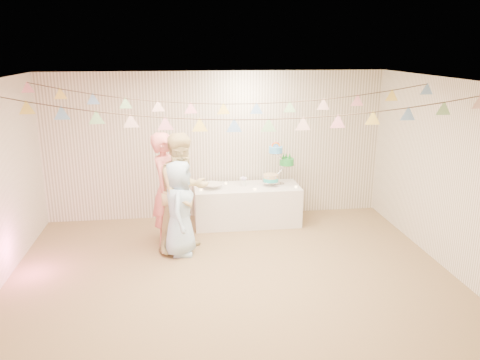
{
  "coord_description": "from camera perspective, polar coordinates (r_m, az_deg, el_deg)",
  "views": [
    {
      "loc": [
        -0.63,
        -5.61,
        3.02
      ],
      "look_at": [
        0.2,
        0.8,
        1.15
      ],
      "focal_mm": 35.0,
      "sensor_mm": 36.0,
      "label": 1
    }
  ],
  "objects": [
    {
      "name": "floor",
      "position": [
        6.4,
        -0.87,
        -12.01
      ],
      "size": [
        6.0,
        6.0,
        0.0
      ],
      "primitive_type": "plane",
      "color": "brown",
      "rests_on": "ground"
    },
    {
      "name": "ceiling",
      "position": [
        5.66,
        -0.98,
        11.87
      ],
      "size": [
        6.0,
        6.0,
        0.0
      ],
      "primitive_type": "plane",
      "color": "beige",
      "rests_on": "ground"
    },
    {
      "name": "back_wall",
      "position": [
        8.31,
        -2.89,
        4.18
      ],
      "size": [
        6.0,
        6.0,
        0.0
      ],
      "primitive_type": "plane",
      "color": "silver",
      "rests_on": "ground"
    },
    {
      "name": "front_wall",
      "position": [
        3.61,
        3.7,
        -12.37
      ],
      "size": [
        6.0,
        6.0,
        0.0
      ],
      "primitive_type": "plane",
      "color": "silver",
      "rests_on": "ground"
    },
    {
      "name": "right_wall",
      "position": [
        6.9,
        24.66,
        0.2
      ],
      "size": [
        5.0,
        5.0,
        0.0
      ],
      "primitive_type": "plane",
      "color": "silver",
      "rests_on": "ground"
    },
    {
      "name": "table",
      "position": [
        8.16,
        0.86,
        -3.05
      ],
      "size": [
        1.81,
        0.72,
        0.68
      ],
      "primitive_type": "cube",
      "color": "silver",
      "rests_on": "floor"
    },
    {
      "name": "cake_stand",
      "position": [
        8.08,
        4.7,
        2.35
      ],
      "size": [
        0.63,
        0.37,
        0.7
      ],
      "primitive_type": null,
      "color": "silver",
      "rests_on": "table"
    },
    {
      "name": "cake_bottom",
      "position": [
        8.06,
        3.7,
        0.39
      ],
      "size": [
        0.31,
        0.31,
        0.15
      ],
      "primitive_type": null,
      "color": "#28BAB3",
      "rests_on": "cake_stand"
    },
    {
      "name": "cake_middle",
      "position": [
        8.21,
        5.8,
        2.57
      ],
      "size": [
        0.27,
        0.27,
        0.22
      ],
      "primitive_type": null,
      "color": "#1F8E34",
      "rests_on": "cake_stand"
    },
    {
      "name": "cake_top_tier",
      "position": [
        7.98,
        4.36,
        4.2
      ],
      "size": [
        0.25,
        0.25,
        0.19
      ],
      "primitive_type": null,
      "color": "#4699DD",
      "rests_on": "cake_stand"
    },
    {
      "name": "platter",
      "position": [
        7.92,
        -3.4,
        -0.48
      ],
      "size": [
        0.33,
        0.33,
        0.02
      ],
      "primitive_type": "cylinder",
      "color": "white",
      "rests_on": "table"
    },
    {
      "name": "posy",
      "position": [
        8.05,
        0.42,
        0.36
      ],
      "size": [
        0.14,
        0.14,
        0.16
      ],
      "primitive_type": null,
      "color": "white",
      "rests_on": "table"
    },
    {
      "name": "person_adult_a",
      "position": [
        7.28,
        -8.94,
        -1.11
      ],
      "size": [
        0.59,
        0.74,
        1.77
      ],
      "primitive_type": "imported",
      "rotation": [
        0.0,
        0.0,
        1.28
      ],
      "color": "#E27976",
      "rests_on": "floor"
    },
    {
      "name": "person_adult_b",
      "position": [
        7.01,
        -6.89,
        -1.56
      ],
      "size": [
        1.11,
        1.07,
        1.81
      ],
      "primitive_type": "imported",
      "rotation": [
        0.0,
        0.0,
        0.62
      ],
      "color": "tan",
      "rests_on": "floor"
    },
    {
      "name": "person_child",
      "position": [
        6.92,
        -7.4,
        -3.43
      ],
      "size": [
        0.54,
        0.75,
        1.43
      ],
      "primitive_type": "imported",
      "rotation": [
        0.0,
        0.0,
        1.44
      ],
      "color": "#A6CCEB",
      "rests_on": "floor"
    },
    {
      "name": "bunting_back",
      "position": [
        6.77,
        -2.04,
        10.45
      ],
      "size": [
        5.6,
        1.1,
        0.4
      ],
      "primitive_type": null,
      "color": "pink",
      "rests_on": "ceiling"
    },
    {
      "name": "bunting_front",
      "position": [
        5.49,
        -0.73,
        8.8
      ],
      "size": [
        5.6,
        0.9,
        0.36
      ],
      "primitive_type": null,
      "color": "#72A5E5",
      "rests_on": "ceiling"
    },
    {
      "name": "tealight_0",
      "position": [
        7.83,
        -4.77,
        -1.2
      ],
      "size": [
        0.04,
        0.04,
        0.03
      ],
      "primitive_type": "cylinder",
      "color": "#FFD88C",
      "rests_on": "table"
    },
    {
      "name": "tealight_1",
      "position": [
        8.18,
        -1.74,
        -0.4
      ],
      "size": [
        0.04,
        0.04,
        0.03
      ],
      "primitive_type": "cylinder",
      "color": "#FFD88C",
      "rests_on": "table"
    },
    {
      "name": "tealight_2",
      "position": [
        7.85,
        1.82,
        -1.11
      ],
      "size": [
        0.04,
        0.04,
        0.03
      ],
      "primitive_type": "cylinder",
      "color": "#FFD88C",
      "rests_on": "table"
    },
    {
      "name": "tealight_3",
      "position": [
        8.31,
        3.04,
        -0.15
      ],
      "size": [
        0.04,
        0.04,
        0.03
      ],
      "primitive_type": "cylinder",
      "color": "#FFD88C",
      "rests_on": "table"
    },
    {
      "name": "tealight_4",
      "position": [
        8.03,
        6.85,
        -0.82
      ],
      "size": [
        0.04,
        0.04,
        0.03
      ],
      "primitive_type": "cylinder",
      "color": "#FFD88C",
      "rests_on": "table"
    }
  ]
}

